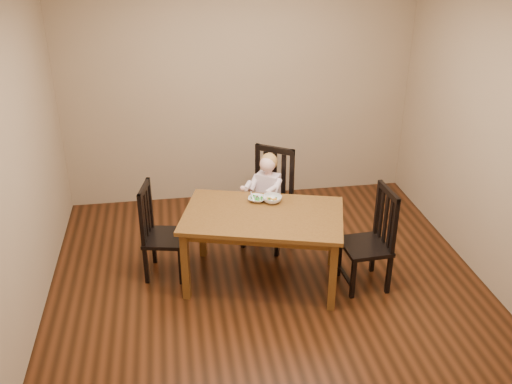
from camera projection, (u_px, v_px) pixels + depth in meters
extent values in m
cube|color=#45200E|center=(269.00, 289.00, 5.24)|extent=(4.00, 4.00, 0.01)
cube|color=#9F8464|center=(239.00, 86.00, 6.42)|extent=(4.00, 0.01, 2.70)
cube|color=#9F8464|center=(342.00, 302.00, 2.87)|extent=(4.00, 0.01, 2.70)
cube|color=#9F8464|center=(14.00, 169.00, 4.36)|extent=(0.01, 4.00, 2.70)
cube|color=#9F8464|center=(498.00, 139.00, 4.93)|extent=(0.01, 4.00, 2.70)
cube|color=#543213|center=(263.00, 216.00, 5.07)|extent=(1.59, 1.21, 0.04)
cube|color=#543213|center=(263.00, 221.00, 5.10)|extent=(1.45, 1.07, 0.08)
cube|color=#543213|center=(186.00, 266.00, 4.98)|extent=(0.08, 0.08, 0.67)
cube|color=#543213|center=(333.00, 277.00, 4.84)|extent=(0.08, 0.08, 0.67)
cube|color=#543213|center=(202.00, 226.00, 5.62)|extent=(0.08, 0.08, 0.67)
cube|color=#543213|center=(333.00, 234.00, 5.47)|extent=(0.08, 0.08, 0.67)
cube|color=black|center=(267.00, 207.00, 5.78)|extent=(0.60, 0.59, 0.04)
cube|color=black|center=(290.00, 222.00, 5.96)|extent=(0.06, 0.06, 0.41)
cube|color=black|center=(258.00, 215.00, 6.10)|extent=(0.06, 0.06, 0.41)
cube|color=black|center=(277.00, 238.00, 5.67)|extent=(0.06, 0.06, 0.41)
cube|color=black|center=(243.00, 230.00, 5.81)|extent=(0.06, 0.06, 0.41)
cube|color=black|center=(292.00, 176.00, 5.72)|extent=(0.06, 0.06, 0.57)
cube|color=black|center=(258.00, 170.00, 5.87)|extent=(0.06, 0.06, 0.57)
cube|color=black|center=(275.00, 150.00, 5.68)|extent=(0.37, 0.26, 0.06)
cube|color=black|center=(284.00, 177.00, 5.77)|extent=(0.05, 0.04, 0.49)
cube|color=black|center=(274.00, 176.00, 5.81)|extent=(0.05, 0.04, 0.49)
cube|color=black|center=(266.00, 174.00, 5.85)|extent=(0.05, 0.04, 0.49)
cube|color=black|center=(165.00, 238.00, 5.31)|extent=(0.45, 0.47, 0.04)
cube|color=black|center=(154.00, 246.00, 5.56)|extent=(0.04, 0.04, 0.37)
cube|color=black|center=(146.00, 266.00, 5.26)|extent=(0.04, 0.04, 0.37)
cube|color=black|center=(187.00, 247.00, 5.55)|extent=(0.04, 0.04, 0.37)
cube|color=black|center=(181.00, 267.00, 5.24)|extent=(0.04, 0.04, 0.37)
cube|color=black|center=(150.00, 203.00, 5.35)|extent=(0.04, 0.04, 0.51)
cube|color=black|center=(142.00, 221.00, 5.05)|extent=(0.04, 0.04, 0.51)
cube|color=black|center=(144.00, 189.00, 5.10)|extent=(0.11, 0.38, 0.05)
cube|color=black|center=(148.00, 209.00, 5.29)|extent=(0.03, 0.04, 0.44)
cube|color=black|center=(146.00, 214.00, 5.21)|extent=(0.03, 0.04, 0.44)
cube|color=black|center=(144.00, 219.00, 5.13)|extent=(0.03, 0.04, 0.44)
cube|color=black|center=(365.00, 246.00, 5.14)|extent=(0.42, 0.44, 0.04)
cube|color=black|center=(389.00, 275.00, 5.11)|extent=(0.04, 0.04, 0.39)
cube|color=black|center=(373.00, 254.00, 5.42)|extent=(0.04, 0.04, 0.39)
cube|color=black|center=(353.00, 279.00, 5.04)|extent=(0.04, 0.04, 0.39)
cube|color=black|center=(339.00, 258.00, 5.36)|extent=(0.04, 0.04, 0.39)
cube|color=black|center=(395.00, 226.00, 4.89)|extent=(0.04, 0.04, 0.54)
cube|color=black|center=(378.00, 207.00, 5.20)|extent=(0.04, 0.04, 0.54)
cube|color=black|center=(389.00, 192.00, 4.94)|extent=(0.06, 0.40, 0.06)
cube|color=black|center=(390.00, 224.00, 4.98)|extent=(0.02, 0.04, 0.46)
cube|color=black|center=(386.00, 219.00, 5.06)|extent=(0.02, 0.04, 0.46)
cube|color=black|center=(381.00, 214.00, 5.14)|extent=(0.02, 0.04, 0.46)
imported|color=silver|center=(257.00, 199.00, 5.28)|extent=(0.21, 0.21, 0.04)
imported|color=silver|center=(272.00, 199.00, 5.26)|extent=(0.22, 0.22, 0.06)
cube|color=silver|center=(252.00, 197.00, 5.26)|extent=(0.02, 0.13, 0.05)
cube|color=silver|center=(252.00, 198.00, 5.26)|extent=(0.03, 0.04, 0.01)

